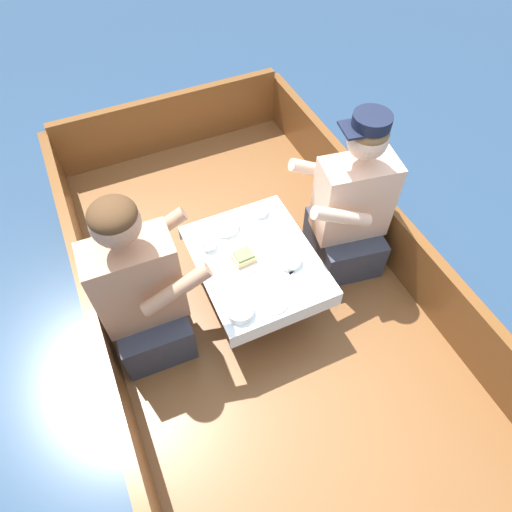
# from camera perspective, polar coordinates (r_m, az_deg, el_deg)

# --- Properties ---
(ground_plane) EXTENTS (60.00, 60.00, 0.00)m
(ground_plane) POSITION_cam_1_polar(r_m,az_deg,el_deg) (2.95, 0.41, -9.30)
(ground_plane) COLOR navy
(boat_deck) EXTENTS (1.79, 3.21, 0.33)m
(boat_deck) POSITION_cam_1_polar(r_m,az_deg,el_deg) (2.81, 0.42, -7.67)
(boat_deck) COLOR brown
(boat_deck) RESTS_ON ground_plane
(gunwale_port) EXTENTS (0.06, 3.21, 0.37)m
(gunwale_port) POSITION_cam_1_polar(r_m,az_deg,el_deg) (2.45, -18.53, -10.34)
(gunwale_port) COLOR brown
(gunwale_port) RESTS_ON boat_deck
(gunwale_starboard) EXTENTS (0.06, 3.21, 0.37)m
(gunwale_starboard) POSITION_cam_1_polar(r_m,az_deg,el_deg) (2.84, 16.51, 2.49)
(gunwale_starboard) COLOR brown
(gunwale_starboard) RESTS_ON boat_deck
(bow_coaming) EXTENTS (1.67, 0.06, 0.43)m
(bow_coaming) POSITION_cam_1_polar(r_m,az_deg,el_deg) (3.56, -10.63, 16.19)
(bow_coaming) COLOR brown
(bow_coaming) RESTS_ON boat_deck
(cockpit_table) EXTENTS (0.61, 0.75, 0.36)m
(cockpit_table) POSITION_cam_1_polar(r_m,az_deg,el_deg) (2.42, 0.00, -0.86)
(cockpit_table) COLOR #B2B2B7
(cockpit_table) RESTS_ON boat_deck
(person_port) EXTENTS (0.53, 0.45, 1.03)m
(person_port) POSITION_cam_1_polar(r_m,az_deg,el_deg) (2.27, -14.12, -4.47)
(person_port) COLOR #333847
(person_port) RESTS_ON boat_deck
(person_starboard) EXTENTS (0.57, 0.51, 1.03)m
(person_starboard) POSITION_cam_1_polar(r_m,az_deg,el_deg) (2.61, 11.69, 5.70)
(person_starboard) COLOR #333847
(person_starboard) RESTS_ON boat_deck
(plate_sandwich) EXTENTS (0.19, 0.19, 0.01)m
(plate_sandwich) POSITION_cam_1_polar(r_m,az_deg,el_deg) (2.38, -1.53, -0.49)
(plate_sandwich) COLOR white
(plate_sandwich) RESTS_ON cockpit_table
(plate_bread) EXTENTS (0.16, 0.16, 0.01)m
(plate_bread) POSITION_cam_1_polar(r_m,az_deg,el_deg) (2.23, 2.10, -5.57)
(plate_bread) COLOR white
(plate_bread) RESTS_ON cockpit_table
(sandwich) EXTENTS (0.12, 0.10, 0.05)m
(sandwich) POSITION_cam_1_polar(r_m,az_deg,el_deg) (2.35, -1.54, -0.09)
(sandwich) COLOR #E0BC7F
(sandwich) RESTS_ON plate_sandwich
(bowl_port_near) EXTENTS (0.13, 0.13, 0.04)m
(bowl_port_near) POSITION_cam_1_polar(r_m,az_deg,el_deg) (2.18, -2.01, -6.84)
(bowl_port_near) COLOR white
(bowl_port_near) RESTS_ON cockpit_table
(bowl_starboard_near) EXTENTS (0.13, 0.13, 0.04)m
(bowl_starboard_near) POSITION_cam_1_polar(r_m,az_deg,el_deg) (2.36, 4.17, -0.44)
(bowl_starboard_near) COLOR white
(bowl_starboard_near) RESTS_ON cockpit_table
(bowl_center_far) EXTENTS (0.15, 0.15, 0.04)m
(bowl_center_far) POSITION_cam_1_polar(r_m,az_deg,el_deg) (2.51, -3.89, 3.82)
(bowl_center_far) COLOR white
(bowl_center_far) RESTS_ON cockpit_table
(coffee_cup_port) EXTENTS (0.11, 0.08, 0.06)m
(coffee_cup_port) POSITION_cam_1_polar(r_m,az_deg,el_deg) (2.43, -6.00, 1.60)
(coffee_cup_port) COLOR white
(coffee_cup_port) RESTS_ON cockpit_table
(coffee_cup_starboard) EXTENTS (0.11, 0.08, 0.06)m
(coffee_cup_starboard) POSITION_cam_1_polar(r_m,az_deg,el_deg) (2.58, 0.59, 5.81)
(coffee_cup_starboard) COLOR white
(coffee_cup_starboard) RESTS_ON cockpit_table
(utensil_fork_starboard) EXTENTS (0.16, 0.09, 0.00)m
(utensil_fork_starboard) POSITION_cam_1_polar(r_m,az_deg,el_deg) (2.31, 3.72, -2.85)
(utensil_fork_starboard) COLOR silver
(utensil_fork_starboard) RESTS_ON cockpit_table
(utensil_fork_port) EXTENTS (0.17, 0.06, 0.00)m
(utensil_fork_port) POSITION_cam_1_polar(r_m,az_deg,el_deg) (2.28, 4.30, -4.13)
(utensil_fork_port) COLOR silver
(utensil_fork_port) RESTS_ON cockpit_table
(utensil_knife_port) EXTENTS (0.16, 0.09, 0.00)m
(utensil_knife_port) POSITION_cam_1_polar(r_m,az_deg,el_deg) (2.27, 6.58, -4.87)
(utensil_knife_port) COLOR silver
(utensil_knife_port) RESTS_ON cockpit_table
(utensil_spoon_port) EXTENTS (0.17, 0.03, 0.01)m
(utensil_spoon_port) POSITION_cam_1_polar(r_m,az_deg,el_deg) (2.43, 1.44, 1.13)
(utensil_spoon_port) COLOR silver
(utensil_spoon_port) RESTS_ON cockpit_table
(utensil_spoon_starboard) EXTENTS (0.14, 0.11, 0.01)m
(utensil_spoon_starboard) POSITION_cam_1_polar(r_m,az_deg,el_deg) (2.44, 4.67, 1.21)
(utensil_spoon_starboard) COLOR silver
(utensil_spoon_starboard) RESTS_ON cockpit_table
(utensil_spoon_center) EXTENTS (0.04, 0.17, 0.01)m
(utensil_spoon_center) POSITION_cam_1_polar(r_m,az_deg,el_deg) (2.36, -5.31, -1.31)
(utensil_spoon_center) COLOR silver
(utensil_spoon_center) RESTS_ON cockpit_table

